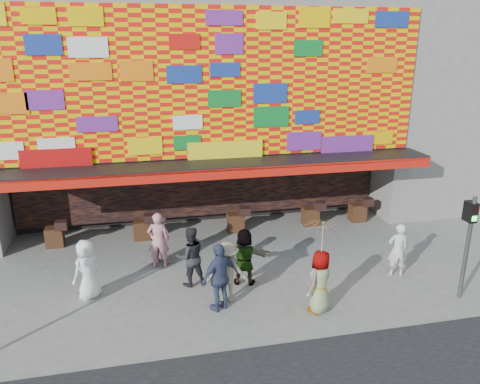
{
  "coord_description": "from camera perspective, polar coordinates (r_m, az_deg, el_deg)",
  "views": [
    {
      "loc": [
        -2.36,
        -11.58,
        6.92
      ],
      "look_at": [
        0.6,
        2.0,
        2.41
      ],
      "focal_mm": 35.0,
      "sensor_mm": 36.0,
      "label": 1
    }
  ],
  "objects": [
    {
      "name": "ped_e",
      "position": [
        12.58,
        -2.45,
        -10.34
      ],
      "size": [
        1.21,
        0.93,
        1.92
      ],
      "primitive_type": "imported",
      "rotation": [
        0.0,
        0.0,
        3.61
      ],
      "color": "#363E5F",
      "rests_on": "ground"
    },
    {
      "name": "ped_d",
      "position": [
        13.0,
        -1.57,
        -9.74
      ],
      "size": [
        1.22,
        0.81,
        1.76
      ],
      "primitive_type": "imported",
      "rotation": [
        0.0,
        0.0,
        3.0
      ],
      "color": "gray",
      "rests_on": "ground"
    },
    {
      "name": "parasol",
      "position": [
        12.17,
        10.06,
        -5.44
      ],
      "size": [
        0.99,
        1.01,
        1.84
      ],
      "color": "#FFE1A0",
      "rests_on": "ground"
    },
    {
      "name": "signal_right",
      "position": [
        14.16,
        26.13,
        -4.91
      ],
      "size": [
        0.22,
        0.2,
        3.0
      ],
      "color": "#59595B",
      "rests_on": "ground"
    },
    {
      "name": "ped_a",
      "position": [
        13.81,
        -18.14,
        -8.98
      ],
      "size": [
        1.0,
        0.98,
        1.74
      ],
      "primitive_type": "imported",
      "rotation": [
        0.0,
        0.0,
        3.87
      ],
      "color": "white",
      "rests_on": "ground"
    },
    {
      "name": "shop_building",
      "position": [
        19.97,
        -5.63,
        13.04
      ],
      "size": [
        15.2,
        9.4,
        10.0
      ],
      "color": "gray",
      "rests_on": "ground"
    },
    {
      "name": "ped_c",
      "position": [
        13.87,
        -6.07,
        -7.83
      ],
      "size": [
        0.97,
        0.8,
        1.81
      ],
      "primitive_type": "imported",
      "rotation": [
        0.0,
        0.0,
        3.28
      ],
      "color": "#232228",
      "rests_on": "ground"
    },
    {
      "name": "ped_i",
      "position": [
        15.45,
        -9.66,
        -5.71
      ],
      "size": [
        0.96,
        0.91,
        1.57
      ],
      "primitive_type": "imported",
      "rotation": [
        0.0,
        0.0,
        2.58
      ],
      "color": "pink",
      "rests_on": "ground"
    },
    {
      "name": "ped_f",
      "position": [
        13.88,
        0.53,
        -7.9
      ],
      "size": [
        1.69,
        0.97,
        1.73
      ],
      "primitive_type": "imported",
      "rotation": [
        0.0,
        0.0,
        2.84
      ],
      "color": "gray",
      "rests_on": "ground"
    },
    {
      "name": "ped_g",
      "position": [
        12.72,
        9.75,
        -10.71
      ],
      "size": [
        1.02,
        0.94,
        1.74
      ],
      "primitive_type": "imported",
      "rotation": [
        0.0,
        0.0,
        3.75
      ],
      "color": "gray",
      "rests_on": "ground"
    },
    {
      "name": "neighbor_right",
      "position": [
        24.91,
        26.63,
        14.03
      ],
      "size": [
        11.0,
        8.0,
        12.0
      ],
      "primitive_type": "cube",
      "color": "gray",
      "rests_on": "ground"
    },
    {
      "name": "ground",
      "position": [
        13.7,
        -0.7,
        -12.38
      ],
      "size": [
        90.0,
        90.0,
        0.0
      ],
      "primitive_type": "plane",
      "color": "slate",
      "rests_on": "ground"
    },
    {
      "name": "ped_b",
      "position": [
        15.03,
        -9.93,
        -5.82
      ],
      "size": [
        0.73,
        0.53,
        1.85
      ],
      "primitive_type": "imported",
      "rotation": [
        0.0,
        0.0,
        3.01
      ],
      "color": "#BE7B82",
      "rests_on": "ground"
    },
    {
      "name": "ped_h",
      "position": [
        15.16,
        18.68,
        -6.68
      ],
      "size": [
        0.67,
        0.49,
        1.69
      ],
      "primitive_type": "imported",
      "rotation": [
        0.0,
        0.0,
        2.99
      ],
      "color": "silver",
      "rests_on": "ground"
    }
  ]
}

